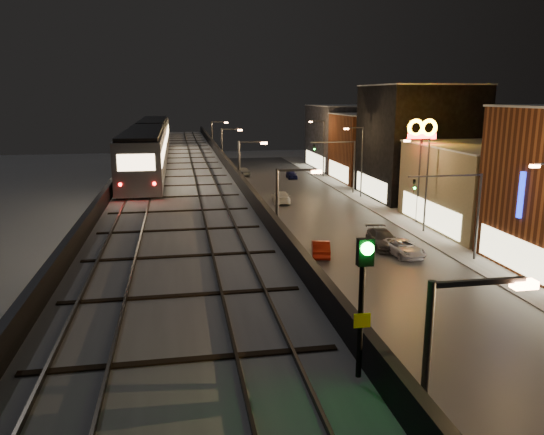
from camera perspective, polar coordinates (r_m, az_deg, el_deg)
road_surface at (r=53.30m, az=4.85°, el=-0.96°), size 17.00×120.00×0.06m
sidewalk_right at (r=56.65m, az=14.67°, el=-0.47°), size 4.00×120.00×0.14m
under_viaduct_pavement at (r=51.58m, az=-9.82°, el=-1.59°), size 11.00×120.00×0.06m
elevated_viaduct at (r=47.36m, az=-10.04°, el=4.01°), size 9.00×100.00×6.30m
viaduct_trackbed at (r=47.37m, az=-10.09°, el=4.96°), size 8.40×100.00×0.32m
viaduct_parapet_streetside at (r=47.53m, az=-4.83°, el=5.70°), size 0.30×100.00×1.10m
viaduct_parapet_far at (r=47.54m, az=-15.37°, el=5.29°), size 0.30×100.00×1.10m
building_c at (r=56.38m, az=22.19°, el=3.08°), size 12.20×15.20×8.16m
building_d at (r=69.95m, az=15.45°, el=7.81°), size 12.20×13.20×14.16m
building_e at (r=82.94m, az=11.23°, el=7.39°), size 12.20×12.20×10.16m
building_f at (r=96.03m, az=8.21°, el=8.54°), size 12.20×16.20×11.16m
streetlight_left_0 at (r=13.71m, az=16.85°, el=-21.45°), size 2.57×0.28×9.00m
streetlight_left_1 at (r=29.50m, az=1.06°, el=-1.98°), size 2.57×0.28×9.00m
streetlight_left_2 at (r=46.91m, az=-3.19°, el=3.64°), size 2.57×0.28×9.00m
streetlight_right_2 at (r=51.81m, az=16.05°, el=4.04°), size 2.56×0.28×9.00m
streetlight_left_3 at (r=64.64m, az=-5.14°, el=6.19°), size 2.57×0.28×9.00m
streetlight_right_3 at (r=68.28m, az=9.45°, el=6.43°), size 2.56×0.28×9.00m
streetlight_left_4 at (r=82.49m, az=-6.25°, el=7.64°), size 2.57×0.28×9.00m
streetlight_right_4 at (r=85.38m, az=5.42°, el=7.84°), size 2.56×0.28×9.00m
traffic_light_rig_a at (r=43.71m, az=20.06°, el=1.18°), size 6.10×0.34×7.00m
traffic_light_rig_b at (r=70.90m, az=7.94°, el=6.12°), size 6.10×0.34×7.00m
subway_train at (r=52.20m, az=-12.96°, el=7.83°), size 3.06×37.23×3.66m
rail_signal at (r=11.71m, az=9.82°, el=-6.70°), size 0.38×0.45×3.29m
car_taxi at (r=33.17m, az=1.01°, el=-8.45°), size 2.29×4.46×1.45m
car_near_white at (r=43.43m, az=5.26°, el=-3.36°), size 2.24×4.22×1.32m
car_mid_silver at (r=40.25m, az=-0.09°, el=-4.51°), size 4.15×5.90×1.49m
car_mid_dark at (r=64.62m, az=0.96°, el=2.17°), size 2.36×5.01×1.41m
car_far_white at (r=86.73m, az=-3.37°, el=4.97°), size 3.07×4.74×1.50m
car_onc_dark at (r=44.72m, az=13.86°, el=-3.22°), size 2.78×4.93×1.30m
car_onc_white at (r=46.64m, az=11.80°, el=-2.34°), size 2.53×5.22×1.47m
car_onc_red at (r=83.76m, az=2.12°, el=4.61°), size 1.58×3.70×1.25m
sign_mcdonalds at (r=55.25m, az=15.81°, el=8.20°), size 3.13×0.41×10.59m
sign_carwash at (r=42.00m, az=25.75°, el=1.38°), size 1.47×0.35×7.63m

